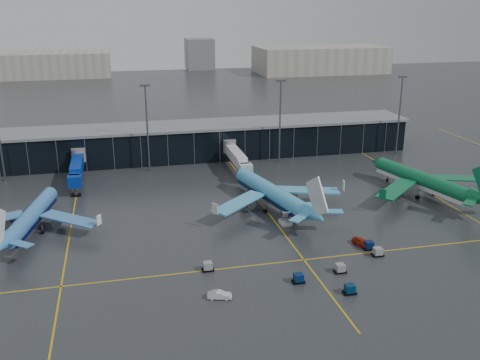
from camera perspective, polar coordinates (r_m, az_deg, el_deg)
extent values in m
plane|color=#282B2D|center=(115.70, -0.38, -5.75)|extent=(600.00, 600.00, 0.00)
cube|color=black|center=(171.91, -4.98, 4.08)|extent=(140.00, 16.00, 10.00)
cube|color=slate|center=(170.68, -5.03, 5.80)|extent=(142.00, 17.00, 0.80)
cylinder|color=#595B60|center=(162.47, -16.85, 2.57)|extent=(4.00, 4.00, 4.00)
cube|color=navy|center=(149.74, -17.07, 0.91)|extent=(3.00, 24.00, 3.00)
cylinder|color=#595B60|center=(143.56, -17.12, -1.15)|extent=(1.00, 1.00, 2.60)
cylinder|color=#595B60|center=(165.43, -1.12, 3.64)|extent=(4.00, 4.00, 4.00)
cube|color=silver|center=(152.95, -0.05, 2.10)|extent=(3.00, 24.00, 3.00)
cylinder|color=#595B60|center=(146.91, 0.61, 0.14)|extent=(1.00, 1.00, 2.60)
cylinder|color=#595B60|center=(157.11, -9.85, 5.32)|extent=(0.50, 0.50, 25.00)
cube|color=#595B60|center=(154.79, -10.11, 9.90)|extent=(3.00, 0.40, 0.60)
cylinder|color=#595B60|center=(164.16, 4.28, 6.10)|extent=(0.50, 0.50, 25.00)
cube|color=#595B60|center=(161.94, 4.39, 10.49)|extent=(3.00, 0.40, 0.60)
cylinder|color=#595B60|center=(180.04, 16.61, 6.48)|extent=(0.50, 0.50, 25.00)
cube|color=#595B60|center=(178.02, 16.98, 10.48)|extent=(3.00, 0.40, 0.60)
cube|color=#B2AD99|center=(392.12, 8.54, 12.60)|extent=(90.00, 42.00, 18.00)
cube|color=#B2AD99|center=(386.73, -18.94, 11.60)|extent=(70.00, 38.00, 16.00)
cube|color=#B2AD99|center=(409.53, -4.34, 13.26)|extent=(20.00, 20.00, 22.00)
cube|color=gold|center=(132.28, -17.36, -3.44)|extent=(0.30, 120.00, 0.02)
cube|color=gold|center=(135.91, 1.86, -1.99)|extent=(0.30, 120.00, 0.02)
cube|color=gold|center=(153.28, 18.34, -0.55)|extent=(0.30, 120.00, 0.02)
cube|color=gold|center=(105.30, 6.83, -8.45)|extent=(220.00, 0.30, 0.02)
cube|color=black|center=(101.69, 10.61, -9.57)|extent=(2.20, 1.50, 0.36)
cube|color=gray|center=(101.34, 10.64, -9.18)|extent=(1.60, 1.50, 1.50)
cube|color=black|center=(111.76, 13.56, -7.11)|extent=(2.20, 1.50, 0.36)
cube|color=#051441|center=(111.44, 13.59, -6.75)|extent=(1.60, 1.50, 1.50)
cube|color=black|center=(109.48, 14.46, -7.74)|extent=(2.20, 1.50, 0.36)
cube|color=gray|center=(109.15, 14.49, -7.38)|extent=(1.60, 1.50, 1.50)
cube|color=black|center=(97.25, 6.24, -10.72)|extent=(2.20, 1.50, 0.36)
cube|color=#051B47|center=(96.88, 6.26, -10.33)|extent=(1.60, 1.50, 1.50)
cube|color=black|center=(100.81, -3.45, -9.52)|extent=(2.20, 1.50, 0.36)
cube|color=gray|center=(100.45, -3.46, -9.14)|extent=(1.60, 1.50, 1.50)
cube|color=black|center=(95.25, 11.60, -11.69)|extent=(2.20, 1.50, 0.36)
cube|color=#052444|center=(94.87, 11.63, -11.29)|extent=(1.60, 1.50, 1.50)
cube|color=silver|center=(120.89, 4.86, -4.51)|extent=(2.40, 3.33, 0.80)
cube|color=silver|center=(120.17, 4.89, -3.68)|extent=(1.78, 2.93, 2.29)
imported|color=#A5210C|center=(112.76, 12.85, -6.48)|extent=(3.36, 4.91, 1.55)
imported|color=silver|center=(91.84, -2.19, -12.14)|extent=(4.35, 2.43, 1.36)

